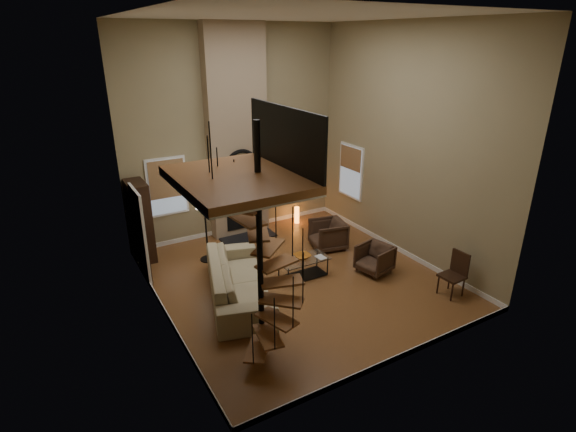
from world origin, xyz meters
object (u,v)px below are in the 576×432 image
armchair_far (376,258)px  accent_lamp (297,215)px  hutch (140,222)px  sofa (238,280)px  side_chair (455,272)px  coffee_table (303,266)px  floor_lamp (204,206)px  armchair_near (331,234)px

armchair_far → accent_lamp: (-0.08, 3.45, -0.10)m
hutch → sofa: 3.16m
hutch → side_chair: (5.31, -5.03, -0.42)m
sofa → side_chair: 4.59m
coffee_table → side_chair: bearing=-43.0°
accent_lamp → armchair_far: bearing=-88.7°
floor_lamp → coffee_table: bearing=-50.0°
hutch → side_chair: hutch is taller
armchair_near → side_chair: side_chair is taller
side_chair → sofa: bearing=151.3°
hutch → armchair_near: bearing=-22.7°
armchair_far → side_chair: (0.78, -1.59, 0.17)m
floor_lamp → side_chair: bearing=-46.0°
armchair_far → coffee_table: armchair_far is taller
side_chair → accent_lamp: bearing=99.7°
hutch → sofa: (1.28, -2.83, -0.55)m
hutch → floor_lamp: 1.68m
armchair_near → coffee_table: 1.75m
floor_lamp → accent_lamp: bearing=16.5°
hutch → armchair_far: 5.72m
armchair_near → accent_lamp: armchair_near is taller
hutch → coffee_table: size_ratio=1.76×
hutch → side_chair: 7.32m
accent_lamp → side_chair: size_ratio=0.50×
armchair_far → floor_lamp: size_ratio=0.41×
hutch → coffee_table: 4.11m
armchair_far → accent_lamp: armchair_far is taller
hutch → armchair_far: bearing=-37.3°
armchair_far → armchair_near: bearing=173.4°
sofa → floor_lamp: size_ratio=1.65×
accent_lamp → side_chair: (0.86, -5.04, 0.28)m
sofa → armchair_near: (3.09, 1.01, -0.04)m
coffee_table → accent_lamp: size_ratio=2.37×
armchair_near → hutch: bearing=-100.6°
hutch → floor_lamp: size_ratio=1.16×
sofa → armchair_near: 3.25m
armchair_near → accent_lamp: (0.08, 1.83, -0.10)m
accent_lamp → side_chair: bearing=-80.3°
sofa → coffee_table: bearing=-72.2°
accent_lamp → side_chair: 5.12m
sofa → armchair_far: (3.24, -0.61, -0.04)m
accent_lamp → coffee_table: bearing=-118.4°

